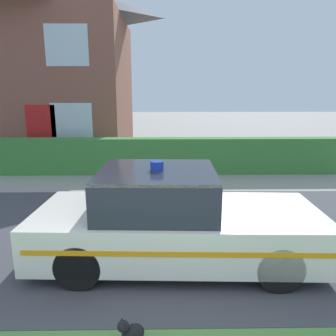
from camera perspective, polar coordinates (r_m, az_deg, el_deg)
road_strip at (r=6.12m, az=-2.57°, el=-11.20°), size 28.00×5.01×0.01m
garden_hedge at (r=10.30m, az=0.34°, el=2.14°), size 10.95×0.51×1.12m
police_car at (r=4.95m, az=0.84°, el=-9.08°), size 4.25×1.87×1.55m
cat at (r=3.76m, az=-6.45°, el=-26.64°), size 0.36×0.26×0.31m
house_left at (r=15.01m, az=-21.16°, el=16.40°), size 7.18×6.09×7.07m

